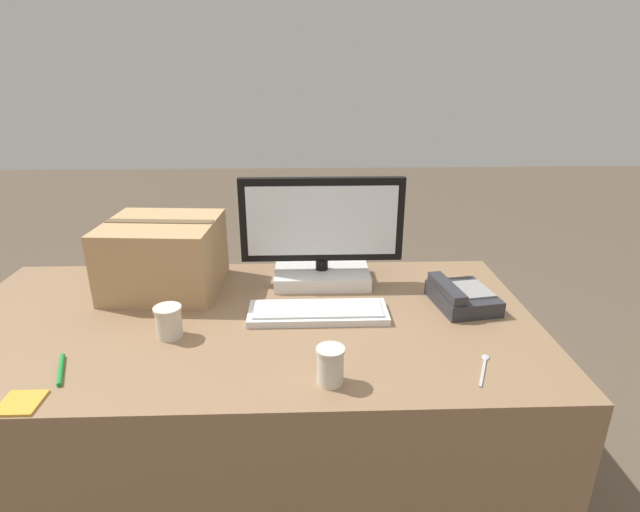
% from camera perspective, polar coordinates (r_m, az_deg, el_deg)
% --- Properties ---
extents(ground_plane, '(12.00, 12.00, 0.00)m').
position_cam_1_polar(ground_plane, '(2.00, -7.52, -25.36)').
color(ground_plane, brown).
extents(office_desk, '(1.80, 0.90, 0.71)m').
position_cam_1_polar(office_desk, '(1.76, -8.09, -17.34)').
color(office_desk, '#8C6B4C').
rests_on(office_desk, ground_plane).
extents(monitor, '(0.56, 0.20, 0.38)m').
position_cam_1_polar(monitor, '(1.74, 0.21, 1.60)').
color(monitor, white).
rests_on(monitor, office_desk).
extents(keyboard, '(0.43, 0.15, 0.03)m').
position_cam_1_polar(keyboard, '(1.56, -0.24, -6.42)').
color(keyboard, silver).
rests_on(keyboard, office_desk).
extents(desk_phone, '(0.21, 0.24, 0.08)m').
position_cam_1_polar(desk_phone, '(1.68, 15.84, -4.47)').
color(desk_phone, '#2D2D33').
rests_on(desk_phone, office_desk).
extents(paper_cup_left, '(0.08, 0.08, 0.09)m').
position_cam_1_polar(paper_cup_left, '(1.50, -16.90, -7.20)').
color(paper_cup_left, beige).
rests_on(paper_cup_left, office_desk).
extents(paper_cup_right, '(0.07, 0.07, 0.10)m').
position_cam_1_polar(paper_cup_right, '(1.24, 1.19, -12.40)').
color(paper_cup_right, beige).
rests_on(paper_cup_right, office_desk).
extents(spoon, '(0.08, 0.15, 0.00)m').
position_cam_1_polar(spoon, '(1.39, 18.24, -11.81)').
color(spoon, '#B2B2B7').
rests_on(spoon, office_desk).
extents(cardboard_box, '(0.39, 0.36, 0.25)m').
position_cam_1_polar(cardboard_box, '(1.79, -17.44, 0.05)').
color(cardboard_box, tan).
rests_on(cardboard_box, office_desk).
extents(pen_marker, '(0.06, 0.14, 0.01)m').
position_cam_1_polar(pen_marker, '(1.46, -27.49, -11.43)').
color(pen_marker, '#198C33').
rests_on(pen_marker, office_desk).
extents(sticky_note_pad, '(0.09, 0.09, 0.01)m').
position_cam_1_polar(sticky_note_pad, '(1.38, -31.01, -14.20)').
color(sticky_note_pad, gold).
rests_on(sticky_note_pad, office_desk).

